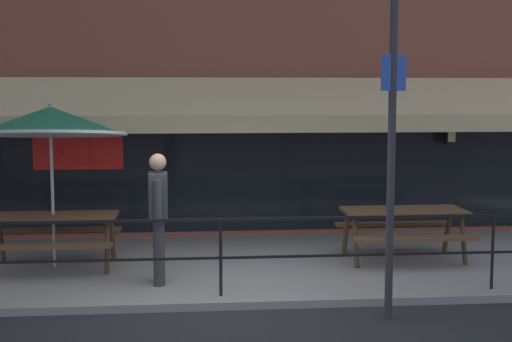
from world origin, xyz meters
name	(u,v)px	position (x,y,z in m)	size (l,w,h in m)	color
ground_plane	(222,311)	(0.00, 0.00, 0.00)	(120.00, 120.00, 0.00)	#232326
patio_deck	(216,266)	(0.00, 2.00, 0.05)	(15.00, 4.00, 0.10)	gray
restaurant_building	(210,8)	(0.00, 4.23, 4.04)	(15.00, 1.60, 8.15)	brown
patio_railing	(221,240)	(0.00, 0.30, 0.80)	(13.84, 0.04, 0.97)	black
picnic_table_left	(52,226)	(-2.32, 1.91, 0.71)	(1.80, 1.42, 0.76)	brown
picnic_table_centre	(404,220)	(2.80, 1.96, 0.71)	(1.80, 1.42, 0.76)	brown
patio_umbrella_left	(50,122)	(-2.32, 2.01, 2.18)	(2.14, 2.14, 2.40)	#B7B2A8
pedestrian_walking	(158,211)	(-0.78, 0.94, 1.06)	(0.25, 0.62, 1.71)	#333338
street_sign_pole	(392,145)	(1.90, -0.45, 2.01)	(0.28, 0.09, 3.90)	#2D2D33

